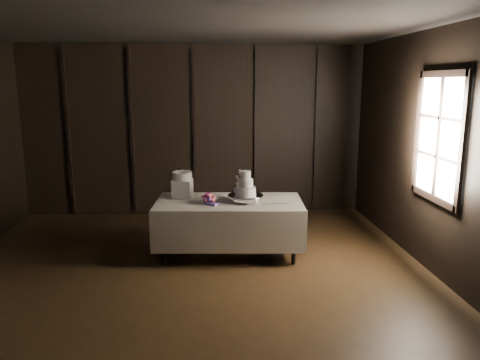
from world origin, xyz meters
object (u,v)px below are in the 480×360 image
bouquet (208,199)px  box_pedestal (182,188)px  cake_stand (246,198)px  small_cake (182,176)px  wedding_cake (244,186)px  display_table (229,225)px

bouquet → box_pedestal: (-0.36, 0.35, 0.07)m
cake_stand → box_pedestal: bearing=160.0°
box_pedestal → small_cake: size_ratio=0.94×
bouquet → box_pedestal: box_pedestal is taller
bouquet → small_cake: size_ratio=1.32×
wedding_cake → small_cake: wedding_cake is taller
display_table → cake_stand: size_ratio=4.25×
small_cake → display_table: bearing=-23.5°
bouquet → small_cake: (-0.36, 0.35, 0.25)m
box_pedestal → small_cake: bearing=0.0°
wedding_cake → box_pedestal: size_ratio=1.27×
small_cake → wedding_cake: bearing=-21.4°
cake_stand → bouquet: 0.50m
display_table → bouquet: (-0.28, -0.08, 0.40)m
wedding_cake → small_cake: bearing=-176.5°
cake_stand → small_cake: size_ratio=1.76×
display_table → wedding_cake: wedding_cake is taller
wedding_cake → small_cake: 0.91m
cake_stand → box_pedestal: box_pedestal is taller
wedding_cake → bouquet: size_ratio=0.91×
wedding_cake → box_pedestal: (-0.84, 0.33, -0.10)m
box_pedestal → small_cake: small_cake is taller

